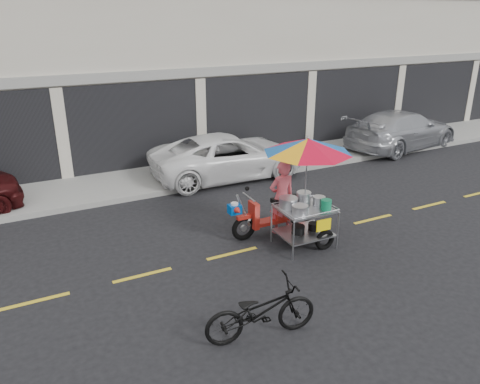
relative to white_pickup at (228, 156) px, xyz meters
name	(u,v)px	position (x,y,z in m)	size (l,w,h in m)	color
ground	(308,235)	(-0.17, -4.68, -0.69)	(90.00, 90.00, 0.00)	black
sidewalk	(213,168)	(-0.17, 0.82, -0.61)	(45.00, 3.00, 0.15)	gray
shophouse_block	(223,30)	(2.64, 5.91, 3.55)	(36.00, 8.11, 10.40)	beige
centerline	(308,235)	(-0.17, -4.68, -0.68)	(42.00, 0.10, 0.01)	gold
white_pickup	(228,156)	(0.00, 0.00, 0.00)	(2.28, 4.94, 1.37)	white
silver_pickup	(402,130)	(7.39, 0.02, 0.05)	(2.05, 5.05, 1.47)	#B3B5BC
near_bicycle	(261,311)	(-3.00, -7.40, -0.20)	(0.65, 1.86, 0.98)	black
food_vendor_rig	(297,175)	(-0.59, -4.71, 0.89)	(2.48, 2.02, 2.51)	black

